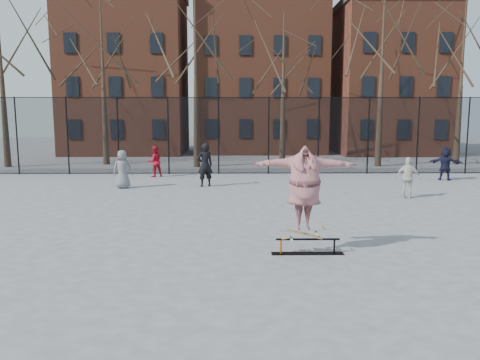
{
  "coord_description": "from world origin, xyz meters",
  "views": [
    {
      "loc": [
        -0.6,
        -11.3,
        3.21
      ],
      "look_at": [
        -0.44,
        1.5,
        1.35
      ],
      "focal_mm": 35.0,
      "sensor_mm": 36.0,
      "label": 1
    }
  ],
  "objects_px": {
    "skateboard": "(304,236)",
    "skater": "(304,193)",
    "bystander_navy": "(445,164)",
    "skate_rail": "(308,248)",
    "bystander_white": "(408,178)",
    "bystander_grey": "(123,169)",
    "bystander_black": "(205,165)",
    "bystander_red": "(155,161)"
  },
  "relations": [
    {
      "from": "skate_rail",
      "to": "bystander_white",
      "type": "bearing_deg",
      "value": 55.11
    },
    {
      "from": "skate_rail",
      "to": "skateboard",
      "type": "xyz_separation_m",
      "value": [
        -0.1,
        0.0,
        0.27
      ]
    },
    {
      "from": "bystander_white",
      "to": "bystander_navy",
      "type": "height_order",
      "value": "bystander_navy"
    },
    {
      "from": "bystander_white",
      "to": "bystander_black",
      "type": "bearing_deg",
      "value": -0.91
    },
    {
      "from": "bystander_white",
      "to": "skater",
      "type": "bearing_deg",
      "value": 73.99
    },
    {
      "from": "bystander_grey",
      "to": "bystander_navy",
      "type": "relative_size",
      "value": 1.03
    },
    {
      "from": "skateboard",
      "to": "bystander_white",
      "type": "xyz_separation_m",
      "value": [
        4.96,
        6.97,
        0.35
      ]
    },
    {
      "from": "bystander_grey",
      "to": "bystander_white",
      "type": "height_order",
      "value": "bystander_grey"
    },
    {
      "from": "skate_rail",
      "to": "bystander_black",
      "type": "xyz_separation_m",
      "value": [
        -2.94,
        9.86,
        0.8
      ]
    },
    {
      "from": "skate_rail",
      "to": "bystander_grey",
      "type": "xyz_separation_m",
      "value": [
        -6.41,
        9.42,
        0.67
      ]
    },
    {
      "from": "skate_rail",
      "to": "skateboard",
      "type": "height_order",
      "value": "skateboard"
    },
    {
      "from": "skate_rail",
      "to": "skater",
      "type": "relative_size",
      "value": 0.71
    },
    {
      "from": "bystander_grey",
      "to": "bystander_black",
      "type": "height_order",
      "value": "bystander_black"
    },
    {
      "from": "bystander_grey",
      "to": "skate_rail",
      "type": "bearing_deg",
      "value": 113.61
    },
    {
      "from": "bystander_red",
      "to": "skate_rail",
      "type": "bearing_deg",
      "value": 86.44
    },
    {
      "from": "skate_rail",
      "to": "bystander_red",
      "type": "bearing_deg",
      "value": 113.47
    },
    {
      "from": "bystander_grey",
      "to": "skateboard",
      "type": "bearing_deg",
      "value": 113.21
    },
    {
      "from": "skateboard",
      "to": "bystander_grey",
      "type": "xyz_separation_m",
      "value": [
        -6.31,
        9.42,
        0.4
      ]
    },
    {
      "from": "skate_rail",
      "to": "skater",
      "type": "height_order",
      "value": "skater"
    },
    {
      "from": "skateboard",
      "to": "skater",
      "type": "bearing_deg",
      "value": 90.0
    },
    {
      "from": "bystander_white",
      "to": "bystander_grey",
      "type": "bearing_deg",
      "value": 7.15
    },
    {
      "from": "skate_rail",
      "to": "skateboard",
      "type": "bearing_deg",
      "value": 180.0
    },
    {
      "from": "skater",
      "to": "bystander_black",
      "type": "height_order",
      "value": "skater"
    },
    {
      "from": "skateboard",
      "to": "skater",
      "type": "relative_size",
      "value": 0.39
    },
    {
      "from": "bystander_black",
      "to": "bystander_grey",
      "type": "bearing_deg",
      "value": -13.02
    },
    {
      "from": "bystander_white",
      "to": "bystander_navy",
      "type": "distance_m",
      "value": 5.82
    },
    {
      "from": "bystander_grey",
      "to": "bystander_black",
      "type": "xyz_separation_m",
      "value": [
        3.47,
        0.44,
        0.13
      ]
    },
    {
      "from": "skateboard",
      "to": "bystander_navy",
      "type": "relative_size",
      "value": 0.57
    },
    {
      "from": "bystander_red",
      "to": "bystander_navy",
      "type": "distance_m",
      "value": 14.08
    },
    {
      "from": "skate_rail",
      "to": "bystander_white",
      "type": "height_order",
      "value": "bystander_white"
    },
    {
      "from": "skateboard",
      "to": "bystander_black",
      "type": "bearing_deg",
      "value": 106.07
    },
    {
      "from": "bystander_grey",
      "to": "bystander_navy",
      "type": "bearing_deg",
      "value": 177.84
    },
    {
      "from": "skate_rail",
      "to": "bystander_white",
      "type": "xyz_separation_m",
      "value": [
        4.86,
        6.97,
        0.63
      ]
    },
    {
      "from": "bystander_grey",
      "to": "bystander_black",
      "type": "relative_size",
      "value": 0.86
    },
    {
      "from": "bystander_white",
      "to": "skate_rail",
      "type": "bearing_deg",
      "value": 74.53
    },
    {
      "from": "bystander_grey",
      "to": "bystander_navy",
      "type": "distance_m",
      "value": 14.94
    },
    {
      "from": "bystander_black",
      "to": "skater",
      "type": "bearing_deg",
      "value": 85.86
    },
    {
      "from": "skater",
      "to": "bystander_white",
      "type": "xyz_separation_m",
      "value": [
        4.96,
        6.97,
        -0.65
      ]
    },
    {
      "from": "bystander_red",
      "to": "bystander_white",
      "type": "distance_m",
      "value": 12.1
    },
    {
      "from": "skateboard",
      "to": "skater",
      "type": "height_order",
      "value": "skater"
    },
    {
      "from": "bystander_black",
      "to": "bystander_red",
      "type": "height_order",
      "value": "bystander_black"
    },
    {
      "from": "bystander_navy",
      "to": "skater",
      "type": "bearing_deg",
      "value": 81.41
    }
  ]
}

